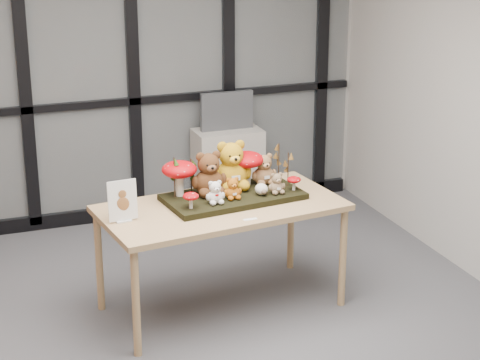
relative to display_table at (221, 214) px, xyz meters
name	(u,v)px	position (x,y,z in m)	size (l,w,h in m)	color
floor	(165,360)	(-0.57, -0.56, -0.69)	(5.00, 5.00, 0.00)	#59595E
room_shell	(157,95)	(-0.57, -0.56, 0.99)	(5.00, 5.00, 5.00)	#ADAAA3
glass_partition	(79,62)	(-0.57, 1.91, 0.73)	(4.90, 0.06, 2.78)	#2D383F
display_table	(221,214)	(0.00, 0.00, 0.00)	(1.70, 0.99, 0.76)	tan
diorama_tray	(233,197)	(0.11, 0.07, 0.09)	(0.93, 0.46, 0.04)	black
bear_pooh_yellow	(231,162)	(0.14, 0.20, 0.29)	(0.29, 0.26, 0.37)	#B88613
bear_brown_medium	(209,171)	(-0.04, 0.14, 0.27)	(0.25, 0.23, 0.33)	#4E2C15
bear_tan_back	(264,167)	(0.39, 0.20, 0.23)	(0.18, 0.17, 0.24)	olive
bear_small_yellow	(233,187)	(0.08, -0.01, 0.19)	(0.13, 0.11, 0.16)	#AE5810
bear_white_bow	(215,191)	(-0.06, -0.05, 0.19)	(0.13, 0.12, 0.17)	white
bear_beige_small	(277,182)	(0.40, -0.01, 0.19)	(0.12, 0.11, 0.16)	#82684A
plush_cream_hedgehog	(261,189)	(0.29, -0.01, 0.15)	(0.07, 0.06, 0.09)	silver
mushroom_back_left	(179,177)	(-0.24, 0.17, 0.24)	(0.24, 0.24, 0.26)	#A2050A
mushroom_back_right	(247,167)	(0.27, 0.22, 0.24)	(0.24, 0.24, 0.26)	#A2050A
mushroom_front_left	(191,200)	(-0.24, -0.09, 0.16)	(0.11, 0.11, 0.12)	#A2050A
mushroom_front_right	(294,183)	(0.53, 0.01, 0.16)	(0.10, 0.10, 0.11)	#A2050A
sprig_green_far_left	(174,177)	(-0.28, 0.15, 0.25)	(0.05, 0.05, 0.28)	#1A330B
sprig_green_mid_left	(191,175)	(-0.14, 0.22, 0.22)	(0.05, 0.05, 0.24)	#1A330B
sprig_dry_far_right	(279,162)	(0.51, 0.22, 0.24)	(0.05, 0.05, 0.28)	brown
sprig_dry_mid_right	(288,169)	(0.53, 0.10, 0.23)	(0.05, 0.05, 0.24)	brown
sprig_green_centre	(210,173)	(0.00, 0.24, 0.22)	(0.05, 0.05, 0.22)	#1A330B
sign_holder	(123,203)	(-0.68, -0.06, 0.19)	(0.19, 0.07, 0.27)	silver
label_card	(250,219)	(0.09, -0.31, 0.07)	(0.09, 0.03, 0.00)	white
cabinet	(228,172)	(0.65, 1.70, -0.30)	(0.58, 0.34, 0.77)	#B2AB9F
monitor	(227,111)	(0.65, 1.72, 0.25)	(0.47, 0.05, 0.33)	#474A4F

